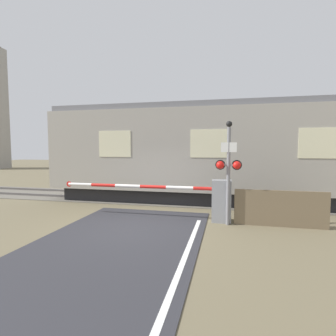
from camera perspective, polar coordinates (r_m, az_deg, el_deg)
The scene contains 6 objects.
ground_plane at distance 8.16m, azimuth -6.98°, elevation -12.47°, with size 80.00×80.00×0.00m, color #6B6047.
track_bed at distance 12.20m, azimuth -0.06°, elevation -6.69°, with size 36.00×3.20×0.13m.
train at distance 11.70m, azimuth 9.36°, elevation 3.26°, with size 14.03×3.12×4.21m.
crossing_barrier at distance 8.58m, azimuth 8.70°, elevation -6.58°, with size 5.84×0.44×1.35m.
signal_post at distance 8.13m, azimuth 13.03°, elevation 0.32°, with size 0.79×0.26×3.17m.
roadside_fence at distance 8.58m, azimuth 23.25°, elevation -8.15°, with size 2.67×0.06×1.10m.
Camera 1 is at (2.65, -7.35, 2.35)m, focal length 28.00 mm.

